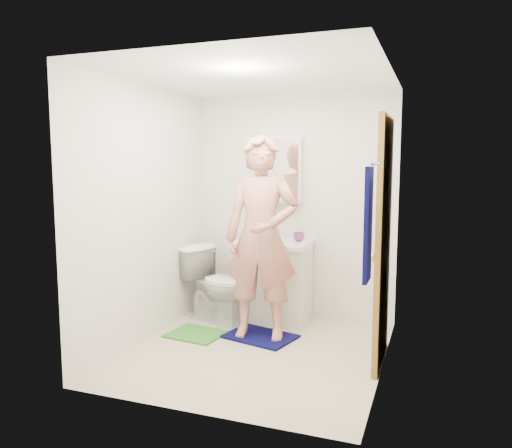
{
  "coord_description": "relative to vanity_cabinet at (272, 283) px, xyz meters",
  "views": [
    {
      "loc": [
        1.48,
        -4.04,
        1.67
      ],
      "look_at": [
        -0.09,
        0.25,
        1.11
      ],
      "focal_mm": 35.0,
      "sensor_mm": 36.0,
      "label": 1
    }
  ],
  "objects": [
    {
      "name": "vanity_cabinet",
      "position": [
        0.0,
        0.0,
        0.0
      ],
      "size": [
        0.75,
        0.55,
        0.8
      ],
      "primitive_type": "cube",
      "color": "white",
      "rests_on": "floor"
    },
    {
      "name": "toilet",
      "position": [
        -0.52,
        -0.23,
        -0.0
      ],
      "size": [
        0.87,
        0.65,
        0.79
      ],
      "primitive_type": "imported",
      "rotation": [
        0.0,
        0.0,
        1.28
      ],
      "color": "white",
      "rests_on": "floor"
    },
    {
      "name": "door_knob",
      "position": [
        1.18,
        -1.08,
        0.55
      ],
      "size": [
        0.07,
        0.07,
        0.07
      ],
      "primitive_type": "sphere",
      "color": "gold",
      "rests_on": "door"
    },
    {
      "name": "medicine_cabinet",
      "position": [
        0.0,
        0.22,
        1.2
      ],
      "size": [
        0.5,
        0.12,
        0.7
      ],
      "primitive_type": "cube",
      "color": "white",
      "rests_on": "wall_back"
    },
    {
      "name": "bath_mat",
      "position": [
        0.07,
        -0.58,
        -0.39
      ],
      "size": [
        0.74,
        0.6,
        0.02
      ],
      "primitive_type": "cube",
      "rotation": [
        0.0,
        0.0,
        -0.25
      ],
      "color": "#070844",
      "rests_on": "floor"
    },
    {
      "name": "green_rug",
      "position": [
        -0.55,
        -0.73,
        -0.39
      ],
      "size": [
        0.57,
        0.5,
        0.02
      ],
      "primitive_type": "cube",
      "rotation": [
        0.0,
        0.0,
        -0.13
      ],
      "color": "#3D9030",
      "rests_on": "floor"
    },
    {
      "name": "ceiling",
      "position": [
        0.15,
        -0.91,
        2.01
      ],
      "size": [
        2.2,
        2.4,
        0.02
      ],
      "primitive_type": "cube",
      "color": "white",
      "rests_on": "ground"
    },
    {
      "name": "countertop",
      "position": [
        0.0,
        0.0,
        0.43
      ],
      "size": [
        0.79,
        0.59,
        0.05
      ],
      "primitive_type": "cube",
      "color": "white",
      "rests_on": "vanity_cabinet"
    },
    {
      "name": "toothbrush_cup",
      "position": [
        0.26,
        0.11,
        0.5
      ],
      "size": [
        0.15,
        0.15,
        0.09
      ],
      "primitive_type": "imported",
      "rotation": [
        0.0,
        0.0,
        0.33
      ],
      "color": "#803C86",
      "rests_on": "countertop"
    },
    {
      "name": "wall_right",
      "position": [
        1.26,
        -0.91,
        0.8
      ],
      "size": [
        0.02,
        2.4,
        2.4
      ],
      "primitive_type": "cube",
      "color": "white",
      "rests_on": "ground"
    },
    {
      "name": "towel",
      "position": [
        1.18,
        -1.48,
        0.85
      ],
      "size": [
        0.03,
        0.24,
        0.8
      ],
      "primitive_type": "cube",
      "color": "#070844",
      "rests_on": "wall_right"
    },
    {
      "name": "wall_left",
      "position": [
        -0.96,
        -0.91,
        0.8
      ],
      "size": [
        0.02,
        2.4,
        2.4
      ],
      "primitive_type": "cube",
      "color": "white",
      "rests_on": "ground"
    },
    {
      "name": "soap_dispenser",
      "position": [
        -0.22,
        -0.02,
        0.54
      ],
      "size": [
        0.11,
        0.11,
        0.18
      ],
      "primitive_type": "imported",
      "rotation": [
        0.0,
        0.0,
        -0.39
      ],
      "color": "tan",
      "rests_on": "countertop"
    },
    {
      "name": "towel_hook",
      "position": [
        1.22,
        -1.48,
        1.27
      ],
      "size": [
        0.06,
        0.02,
        0.02
      ],
      "primitive_type": "cylinder",
      "rotation": [
        0.0,
        1.57,
        0.0
      ],
      "color": "silver",
      "rests_on": "wall_right"
    },
    {
      "name": "faucet",
      "position": [
        0.0,
        0.18,
        0.51
      ],
      "size": [
        0.03,
        0.03,
        0.12
      ],
      "primitive_type": "cylinder",
      "color": "silver",
      "rests_on": "countertop"
    },
    {
      "name": "door",
      "position": [
        1.22,
        -0.76,
        0.62
      ],
      "size": [
        0.05,
        0.8,
        2.05
      ],
      "primitive_type": "cube",
      "color": "#A6792D",
      "rests_on": "ground"
    },
    {
      "name": "wall_back",
      "position": [
        0.15,
        0.3,
        0.8
      ],
      "size": [
        2.2,
        0.02,
        2.4
      ],
      "primitive_type": "cube",
      "color": "white",
      "rests_on": "ground"
    },
    {
      "name": "wall_front",
      "position": [
        0.15,
        -2.12,
        0.8
      ],
      "size": [
        2.2,
        0.02,
        2.4
      ],
      "primitive_type": "cube",
      "color": "white",
      "rests_on": "ground"
    },
    {
      "name": "man",
      "position": [
        0.08,
        -0.59,
        0.58
      ],
      "size": [
        0.75,
        0.55,
        1.91
      ],
      "primitive_type": "imported",
      "rotation": [
        0.0,
        0.0,
        0.14
      ],
      "color": "tan",
      "rests_on": "bath_mat"
    },
    {
      "name": "sink_basin",
      "position": [
        0.0,
        0.0,
        0.44
      ],
      "size": [
        0.4,
        0.4,
        0.03
      ],
      "primitive_type": "cylinder",
      "color": "white",
      "rests_on": "countertop"
    },
    {
      "name": "floor",
      "position": [
        0.15,
        -0.91,
        -0.41
      ],
      "size": [
        2.2,
        2.4,
        0.02
      ],
      "primitive_type": "cube",
      "color": "beige",
      "rests_on": "ground"
    },
    {
      "name": "mirror_panel",
      "position": [
        0.0,
        0.16,
        1.2
      ],
      "size": [
        0.46,
        0.01,
        0.66
      ],
      "primitive_type": "cube",
      "color": "white",
      "rests_on": "wall_back"
    }
  ]
}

